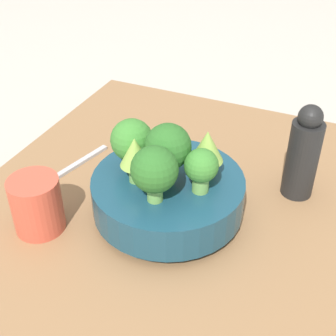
% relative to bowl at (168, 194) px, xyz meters
% --- Properties ---
extents(ground_plane, '(6.00, 6.00, 0.00)m').
position_rel_bowl_xyz_m(ground_plane, '(0.02, -0.03, -0.07)').
color(ground_plane, '#ADA89E').
extents(table, '(0.85, 0.61, 0.03)m').
position_rel_bowl_xyz_m(table, '(0.02, -0.03, -0.06)').
color(table, olive).
rests_on(table, ground_plane).
extents(bowl, '(0.23, 0.23, 0.07)m').
position_rel_bowl_xyz_m(bowl, '(0.00, 0.00, 0.00)').
color(bowl, navy).
rests_on(bowl, table).
extents(broccoli_floret_back, '(0.05, 0.05, 0.07)m').
position_rel_bowl_xyz_m(broccoli_floret_back, '(0.01, 0.05, 0.07)').
color(broccoli_floret_back, '#6BA34C').
rests_on(broccoli_floret_back, bowl).
extents(broccoli_floret_right, '(0.07, 0.07, 0.09)m').
position_rel_bowl_xyz_m(broccoli_floret_right, '(0.05, 0.00, 0.08)').
color(broccoli_floret_right, '#6BA34C').
rests_on(broccoli_floret_right, bowl).
extents(romanesco_piece_far, '(0.05, 0.05, 0.08)m').
position_rel_bowl_xyz_m(romanesco_piece_far, '(-0.03, 0.05, 0.08)').
color(romanesco_piece_far, '#7AB256').
rests_on(romanesco_piece_far, bowl).
extents(broccoli_floret_front, '(0.07, 0.07, 0.08)m').
position_rel_bowl_xyz_m(broccoli_floret_front, '(-0.01, -0.06, 0.08)').
color(broccoli_floret_front, '#6BA34C').
rests_on(broccoli_floret_front, bowl).
extents(romanesco_piece_near, '(0.05, 0.05, 0.07)m').
position_rel_bowl_xyz_m(romanesco_piece_near, '(0.03, -0.04, 0.08)').
color(romanesco_piece_near, '#6BA34C').
rests_on(romanesco_piece_near, bowl).
extents(broccoli_floret_center, '(0.07, 0.07, 0.09)m').
position_rel_bowl_xyz_m(broccoli_floret_center, '(0.00, -0.00, 0.09)').
color(broccoli_floret_center, '#7AB256').
rests_on(broccoli_floret_center, bowl).
extents(cup, '(0.08, 0.08, 0.09)m').
position_rel_bowl_xyz_m(cup, '(0.10, -0.17, 0.00)').
color(cup, '#C64C38').
rests_on(cup, table).
extents(pepper_mill, '(0.05, 0.05, 0.16)m').
position_rel_bowl_xyz_m(pepper_mill, '(-0.14, 0.17, 0.04)').
color(pepper_mill, black).
rests_on(pepper_mill, table).
extents(fork, '(0.18, 0.05, 0.01)m').
position_rel_bowl_xyz_m(fork, '(-0.04, -0.21, -0.04)').
color(fork, '#B2B2B7').
rests_on(fork, table).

